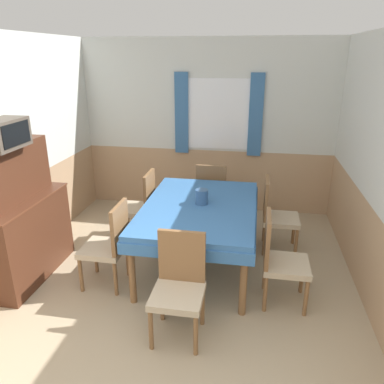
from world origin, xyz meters
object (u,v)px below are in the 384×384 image
at_px(chair_head_near, 179,284).
at_px(vase, 202,197).
at_px(chair_right_far, 275,213).
at_px(tv, 3,134).
at_px(chair_left_far, 141,204).
at_px(chair_right_near, 279,258).
at_px(chair_head_window, 212,193).
at_px(sideboard, 22,223).
at_px(chair_left_near, 110,243).
at_px(dining_table, 200,213).

relative_size(chair_head_near, vase, 5.57).
xyz_separation_m(chair_right_far, tv, (-2.68, -1.21, 1.15)).
relative_size(chair_right_far, chair_left_far, 1.00).
xyz_separation_m(chair_head_near, tv, (-1.81, 0.48, 1.15)).
xyz_separation_m(chair_head_near, chair_right_near, (0.87, 0.60, 0.00)).
height_order(chair_left_far, chair_head_near, same).
relative_size(chair_head_window, sideboard, 0.62).
bearing_deg(sideboard, chair_head_window, 42.13).
height_order(chair_left_near, chair_head_near, same).
relative_size(dining_table, chair_right_far, 1.95).
height_order(chair_head_near, sideboard, sideboard).
relative_size(chair_head_near, tv, 1.86).
bearing_deg(vase, chair_right_far, 30.47).
bearing_deg(chair_right_near, chair_head_window, -152.81).
distance_m(chair_head_near, sideboard, 1.96).
relative_size(chair_left_near, chair_left_far, 1.00).
bearing_deg(chair_head_window, chair_right_far, -34.46).
relative_size(chair_head_window, vase, 5.57).
bearing_deg(chair_head_window, tv, -134.91).
distance_m(tv, vase, 2.11).
height_order(chair_head_window, chair_head_near, same).
bearing_deg(chair_head_window, chair_left_far, -145.54).
distance_m(chair_head_window, tv, 2.80).
height_order(chair_right_far, chair_head_near, same).
distance_m(chair_head_window, vase, 1.16).
height_order(dining_table, sideboard, sideboard).
bearing_deg(chair_left_near, tv, 97.06).
height_order(chair_head_near, tv, tv).
distance_m(chair_left_near, chair_right_near, 1.74).
distance_m(chair_head_window, chair_left_far, 1.06).
relative_size(dining_table, chair_left_far, 1.95).
distance_m(chair_right_far, chair_right_near, 1.10).
distance_m(chair_right_far, tv, 3.16).
distance_m(chair_left_far, tv, 1.91).
relative_size(chair_right_far, sideboard, 0.62).
bearing_deg(vase, chair_head_near, -90.74).
bearing_deg(chair_head_near, chair_left_near, -34.46).
bearing_deg(chair_head_near, tv, -14.95).
xyz_separation_m(chair_left_near, chair_right_far, (1.74, 1.10, 0.00)).
height_order(chair_left_near, sideboard, sideboard).
relative_size(chair_head_window, chair_right_far, 1.00).
xyz_separation_m(chair_left_near, chair_head_near, (0.87, -0.60, 0.00)).
bearing_deg(dining_table, vase, 71.21).
distance_m(dining_table, vase, 0.19).
distance_m(chair_right_near, tv, 2.92).
height_order(dining_table, chair_left_far, chair_left_far).
bearing_deg(chair_left_near, chair_head_near, -124.46).
distance_m(dining_table, chair_left_far, 1.04).
height_order(chair_left_far, sideboard, sideboard).
height_order(chair_left_far, tv, tv).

